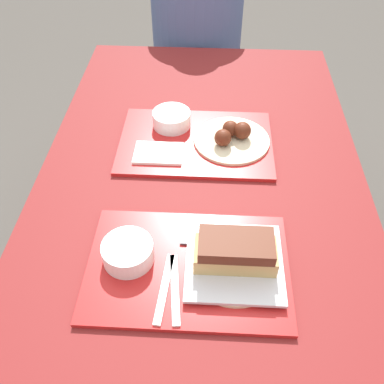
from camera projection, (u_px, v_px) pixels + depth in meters
name	position (u px, v px, depth m)	size (l,w,h in m)	color
ground_plane	(197.00, 340.00, 1.60)	(12.00, 12.00, 0.00)	#4C4742
picnic_table	(199.00, 227.00, 1.14)	(0.88, 1.68, 0.74)	maroon
picnic_bench_far	(208.00, 100.00, 2.09)	(0.84, 0.28, 0.43)	maroon
tray_near	(188.00, 267.00, 0.93)	(0.44, 0.30, 0.01)	red
tray_far	(196.00, 142.00, 1.24)	(0.44, 0.30, 0.01)	red
bowl_coleslaw_near	(128.00, 251.00, 0.92)	(0.11, 0.11, 0.05)	white
brisket_sandwich_plate	(235.00, 256.00, 0.91)	(0.21, 0.21, 0.09)	beige
plastic_fork_near	(164.00, 288.00, 0.89)	(0.03, 0.17, 0.00)	white
plastic_knife_near	(175.00, 288.00, 0.89)	(0.04, 0.17, 0.00)	white
condiment_packet	(188.00, 240.00, 0.98)	(0.04, 0.03, 0.01)	#3F3F47
bowl_coleslaw_far	(172.00, 118.00, 1.27)	(0.11, 0.11, 0.05)	white
wings_plate_far	(232.00, 136.00, 1.22)	(0.22, 0.22, 0.06)	beige
napkin_far	(158.00, 153.00, 1.19)	(0.14, 0.09, 0.01)	white
person_seated_across	(197.00, 27.00, 1.84)	(0.38, 0.38, 0.72)	#4C6093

